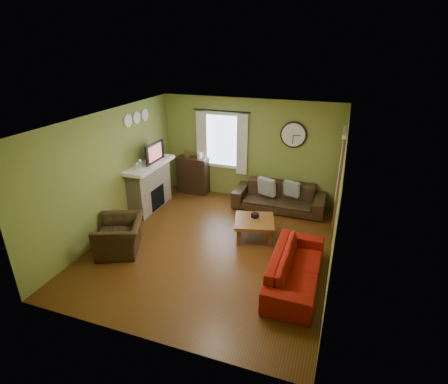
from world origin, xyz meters
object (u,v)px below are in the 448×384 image
(bookshelf, at_px, (193,175))
(sofa_red, at_px, (296,268))
(sofa_brown, at_px, (279,197))
(coffee_table, at_px, (254,229))
(armchair, at_px, (120,236))

(bookshelf, height_order, sofa_red, bookshelf)
(sofa_brown, distance_m, sofa_red, 2.90)
(bookshelf, bearing_deg, sofa_red, -42.86)
(bookshelf, relative_size, coffee_table, 1.24)
(armchair, distance_m, coffee_table, 2.73)
(bookshelf, distance_m, coffee_table, 2.88)
(armchair, bearing_deg, sofa_red, 67.66)
(sofa_brown, relative_size, sofa_red, 1.09)
(bookshelf, distance_m, sofa_brown, 2.44)
(coffee_table, bearing_deg, sofa_red, -48.88)
(sofa_brown, relative_size, coffee_table, 2.75)
(armchair, relative_size, coffee_table, 1.24)
(armchair, bearing_deg, bookshelf, 152.41)
(bookshelf, xyz_separation_m, armchair, (-0.17, -3.15, -0.17))
(sofa_red, bearing_deg, sofa_brown, 16.90)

